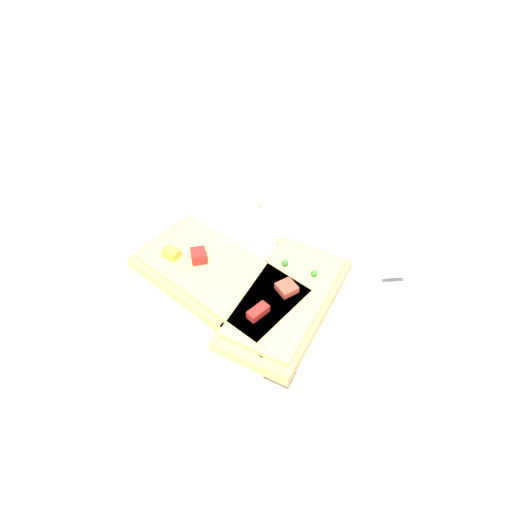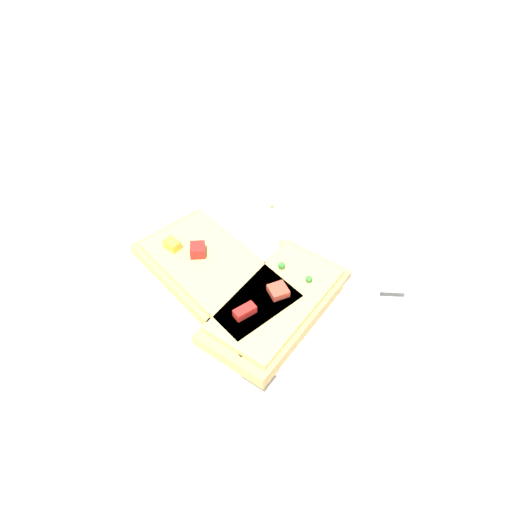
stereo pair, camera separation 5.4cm
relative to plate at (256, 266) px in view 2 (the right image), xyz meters
name	(u,v)px [view 2 (the right image)]	position (x,y,z in m)	size (l,w,h in m)	color
ground_plane	(256,270)	(0.00, 0.00, -0.01)	(4.00, 4.00, 0.00)	beige
plate	(256,266)	(0.00, 0.00, 0.00)	(0.27, 0.27, 0.01)	white
fork	(266,237)	(-0.02, -0.04, 0.01)	(0.21, 0.05, 0.01)	#B7B7BC
knife	(314,281)	(-0.06, 0.04, 0.01)	(0.23, 0.06, 0.01)	#B7B7BC
pizza_slice_main	(218,275)	(0.04, 0.02, 0.02)	(0.19, 0.21, 0.03)	tan
pizza_slice_corner	(276,304)	(-0.01, 0.07, 0.02)	(0.17, 0.17, 0.03)	tan
crumb_scatter	(274,256)	(-0.02, 0.00, 0.01)	(0.08, 0.11, 0.01)	tan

